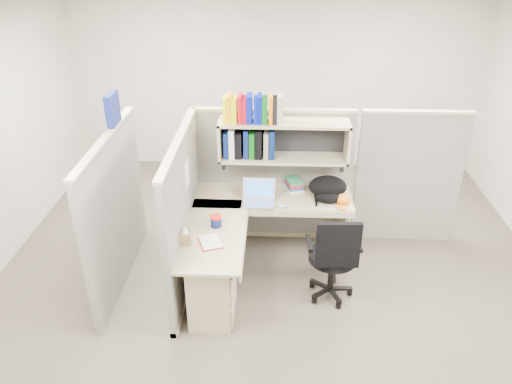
{
  "coord_description": "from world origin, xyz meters",
  "views": [
    {
      "loc": [
        0.01,
        -4.3,
        3.39
      ],
      "look_at": [
        -0.18,
        0.25,
        0.95
      ],
      "focal_mm": 35.0,
      "sensor_mm": 36.0,
      "label": 1
    }
  ],
  "objects_px": {
    "backpack": "(328,189)",
    "task_chair": "(332,270)",
    "desk": "(231,262)",
    "laptop": "(258,194)",
    "snack_canister": "(216,221)"
  },
  "relations": [
    {
      "from": "laptop",
      "to": "snack_canister",
      "type": "bearing_deg",
      "value": -129.53
    },
    {
      "from": "desk",
      "to": "backpack",
      "type": "xyz_separation_m",
      "value": [
        1.0,
        0.81,
        0.41
      ]
    },
    {
      "from": "laptop",
      "to": "desk",
      "type": "bearing_deg",
      "value": -108.96
    },
    {
      "from": "desk",
      "to": "laptop",
      "type": "relative_size",
      "value": 4.93
    },
    {
      "from": "snack_canister",
      "to": "task_chair",
      "type": "height_order",
      "value": "task_chair"
    },
    {
      "from": "backpack",
      "to": "task_chair",
      "type": "distance_m",
      "value": 0.93
    },
    {
      "from": "desk",
      "to": "task_chair",
      "type": "bearing_deg",
      "value": 1.14
    },
    {
      "from": "backpack",
      "to": "task_chair",
      "type": "relative_size",
      "value": 0.41
    },
    {
      "from": "backpack",
      "to": "snack_canister",
      "type": "bearing_deg",
      "value": -135.86
    },
    {
      "from": "backpack",
      "to": "task_chair",
      "type": "bearing_deg",
      "value": -72.99
    },
    {
      "from": "backpack",
      "to": "snack_canister",
      "type": "distance_m",
      "value": 1.31
    },
    {
      "from": "desk",
      "to": "backpack",
      "type": "distance_m",
      "value": 1.35
    },
    {
      "from": "desk",
      "to": "snack_canister",
      "type": "bearing_deg",
      "value": 127.87
    },
    {
      "from": "snack_canister",
      "to": "laptop",
      "type": "bearing_deg",
      "value": 49.04
    },
    {
      "from": "backpack",
      "to": "desk",
      "type": "bearing_deg",
      "value": -124.66
    }
  ]
}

